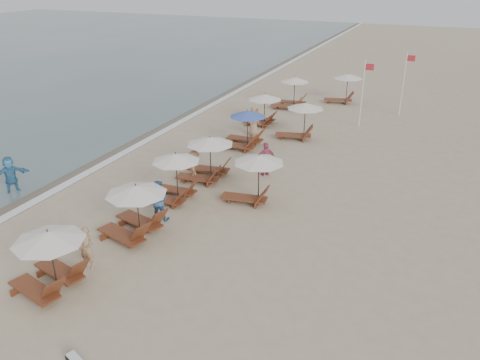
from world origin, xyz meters
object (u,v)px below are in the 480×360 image
at_px(inland_station_2, 343,86).
at_px(beachgoer_near, 87,248).
at_px(lounger_station_0, 47,260).
at_px(lounger_station_2, 173,177).
at_px(lounger_station_3, 206,159).
at_px(lounger_station_6, 290,94).
at_px(beachgoer_far_b, 254,121).
at_px(waterline_walker, 10,175).
at_px(lounger_station_1, 132,211).
at_px(beachgoer_far_a, 266,159).
at_px(inland_station_1, 299,119).
at_px(lounger_station_4, 243,131).
at_px(beachgoer_mid_b, 194,166).
at_px(lounger_station_5, 262,108).
at_px(inland_station_0, 252,175).
at_px(beachgoer_mid_a, 158,200).
at_px(flag_pole_near, 363,91).

relative_size(inland_station_2, beachgoer_near, 1.80).
distance_m(lounger_station_0, lounger_station_2, 7.25).
distance_m(lounger_station_3, beachgoer_near, 8.53).
relative_size(lounger_station_6, beachgoer_far_b, 1.44).
xyz_separation_m(lounger_station_2, waterline_walker, (-7.34, -2.22, -0.25)).
distance_m(lounger_station_0, inland_station_2, 27.25).
height_order(lounger_station_1, beachgoer_near, lounger_station_1).
bearing_deg(inland_station_2, waterline_walker, -115.69).
bearing_deg(beachgoer_far_a, beachgoer_far_b, -108.35).
relative_size(inland_station_1, beachgoer_far_a, 1.65).
xyz_separation_m(lounger_station_1, waterline_walker, (-7.49, 1.05, -0.17)).
bearing_deg(inland_station_2, beachgoer_far_a, -91.60).
height_order(lounger_station_4, beachgoer_mid_b, lounger_station_4).
distance_m(lounger_station_1, lounger_station_3, 5.98).
distance_m(inland_station_1, inland_station_2, 9.44).
bearing_deg(lounger_station_4, lounger_station_0, -91.75).
bearing_deg(lounger_station_5, beachgoer_mid_b, -88.38).
xyz_separation_m(inland_station_1, beachgoer_far_a, (0.14, -6.03, -0.41)).
relative_size(beachgoer_near, beachgoer_mid_b, 1.00).
distance_m(lounger_station_6, beachgoer_mid_b, 14.58).
bearing_deg(waterline_walker, lounger_station_3, -23.52).
height_order(inland_station_0, beachgoer_far_b, inland_station_0).
height_order(lounger_station_6, beachgoer_mid_b, lounger_station_6).
height_order(inland_station_1, beachgoer_far_b, inland_station_1).
height_order(lounger_station_6, beachgoer_far_a, lounger_station_6).
xyz_separation_m(inland_station_2, beachgoer_mid_a, (-2.87, -21.57, -0.42)).
distance_m(lounger_station_1, lounger_station_5, 15.45).
height_order(beachgoer_near, waterline_walker, waterline_walker).
height_order(lounger_station_2, inland_station_2, lounger_station_2).
height_order(inland_station_2, flag_pole_near, flag_pole_near).
xyz_separation_m(beachgoer_near, beachgoer_far_a, (2.79, 10.13, 0.08)).
bearing_deg(lounger_station_0, lounger_station_2, 87.22).
height_order(beachgoer_mid_b, flag_pole_near, flag_pole_near).
bearing_deg(inland_station_1, flag_pole_near, 52.54).
bearing_deg(waterline_walker, beachgoer_far_b, 2.34).
distance_m(beachgoer_far_a, flag_pole_near, 10.41).
xyz_separation_m(lounger_station_0, inland_station_2, (3.59, 27.01, 0.22)).
height_order(lounger_station_0, lounger_station_3, lounger_station_3).
xyz_separation_m(lounger_station_0, inland_station_0, (3.67, 8.44, 0.25)).
bearing_deg(lounger_station_6, flag_pole_near, -25.01).
bearing_deg(lounger_station_3, lounger_station_6, 91.08).
bearing_deg(beachgoer_far_a, beachgoer_near, 28.89).
height_order(lounger_station_0, beachgoer_near, lounger_station_0).
relative_size(lounger_station_4, beachgoer_far_a, 1.51).
bearing_deg(beachgoer_near, flag_pole_near, 68.38).
distance_m(lounger_station_6, inland_station_1, 7.04).
height_order(lounger_station_4, beachgoer_near, lounger_station_4).
bearing_deg(inland_station_2, lounger_station_6, -138.03).
relative_size(lounger_station_6, inland_station_2, 0.94).
bearing_deg(lounger_station_1, lounger_station_6, 90.44).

